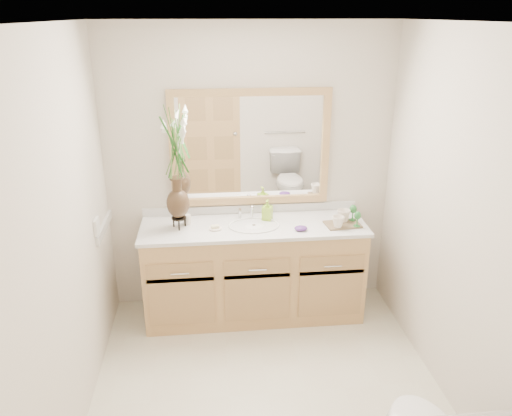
{
  "coord_description": "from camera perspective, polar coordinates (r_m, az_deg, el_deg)",
  "views": [
    {
      "loc": [
        -0.37,
        -2.7,
        2.44
      ],
      "look_at": [
        -0.02,
        0.65,
        1.12
      ],
      "focal_mm": 35.0,
      "sensor_mm": 36.0,
      "label": 1
    }
  ],
  "objects": [
    {
      "name": "switch_plate",
      "position": [
        3.85,
        -17.74,
        -2.0
      ],
      "size": [
        0.02,
        0.12,
        0.12
      ],
      "primitive_type": "cube",
      "color": "white",
      "rests_on": "wall_left"
    },
    {
      "name": "goblet_front",
      "position": [
        4.06,
        11.53,
        -0.94
      ],
      "size": [
        0.06,
        0.06,
        0.13
      ],
      "color": "#25702D",
      "rests_on": "tray"
    },
    {
      "name": "counter",
      "position": [
        4.08,
        -0.27,
        -2.14
      ],
      "size": [
        1.84,
        0.57,
        0.03
      ],
      "primitive_type": "cube",
      "color": "silver",
      "rests_on": "vanity"
    },
    {
      "name": "goblet_back",
      "position": [
        4.17,
        11.04,
        -0.22
      ],
      "size": [
        0.06,
        0.06,
        0.13
      ],
      "color": "#25702D",
      "rests_on": "tray"
    },
    {
      "name": "tumbler",
      "position": [
        4.11,
        -7.86,
        -1.31
      ],
      "size": [
        0.06,
        0.06,
        0.08
      ],
      "primitive_type": "cylinder",
      "color": "silver",
      "rests_on": "counter"
    },
    {
      "name": "soap_bottle",
      "position": [
        4.15,
        1.3,
        -0.32
      ],
      "size": [
        0.09,
        0.09,
        0.16
      ],
      "primitive_type": "imported",
      "rotation": [
        0.0,
        0.0,
        -0.41
      ],
      "color": "#92C62E",
      "rests_on": "counter"
    },
    {
      "name": "vanity",
      "position": [
        4.26,
        -0.26,
        -7.26
      ],
      "size": [
        1.8,
        0.55,
        0.8
      ],
      "color": "tan",
      "rests_on": "floor"
    },
    {
      "name": "mug_left",
      "position": [
        4.03,
        9.36,
        -1.52
      ],
      "size": [
        0.12,
        0.11,
        0.1
      ],
      "primitive_type": "imported",
      "rotation": [
        0.0,
        0.0,
        0.26
      ],
      "color": "silver",
      "rests_on": "tray"
    },
    {
      "name": "floor",
      "position": [
        3.66,
        1.43,
        -20.45
      ],
      "size": [
        2.6,
        2.6,
        0.0
      ],
      "primitive_type": "plane",
      "color": "beige",
      "rests_on": "ground"
    },
    {
      "name": "wall_front",
      "position": [
        1.91,
        7.03,
        -19.39
      ],
      "size": [
        2.4,
        0.02,
        2.4
      ],
      "primitive_type": "cube",
      "color": "silver",
      "rests_on": "floor"
    },
    {
      "name": "soap_dish",
      "position": [
        4.0,
        -4.69,
        -2.3
      ],
      "size": [
        0.1,
        0.1,
        0.03
      ],
      "color": "silver",
      "rests_on": "counter"
    },
    {
      "name": "wall_back",
      "position": [
        4.21,
        -0.67,
        4.22
      ],
      "size": [
        2.4,
        0.02,
        2.4
      ],
      "primitive_type": "cube",
      "color": "silver",
      "rests_on": "floor"
    },
    {
      "name": "wall_left",
      "position": [
        3.09,
        -21.06,
        -3.85
      ],
      "size": [
        0.02,
        2.6,
        2.4
      ],
      "primitive_type": "cube",
      "color": "silver",
      "rests_on": "floor"
    },
    {
      "name": "purple_dish",
      "position": [
        3.98,
        5.16,
        -2.32
      ],
      "size": [
        0.11,
        0.09,
        0.04
      ],
      "primitive_type": "ellipsoid",
      "rotation": [
        0.0,
        0.0,
        -0.06
      ],
      "color": "#4F2776",
      "rests_on": "counter"
    },
    {
      "name": "flower_vase",
      "position": [
        3.87,
        -9.22,
        5.88
      ],
      "size": [
        0.21,
        0.21,
        0.88
      ],
      "rotation": [
        0.0,
        0.0,
        -0.13
      ],
      "color": "black",
      "rests_on": "counter"
    },
    {
      "name": "sink",
      "position": [
        4.08,
        -0.25,
        -2.74
      ],
      "size": [
        0.38,
        0.34,
        0.23
      ],
      "color": "white",
      "rests_on": "counter"
    },
    {
      "name": "grab_bar",
      "position": [
        2.33,
        24.76,
        -20.79
      ],
      "size": [
        0.55,
        0.03,
        0.03
      ],
      "primitive_type": "cylinder",
      "rotation": [
        0.0,
        1.57,
        0.0
      ],
      "color": "silver",
      "rests_on": "wall_front"
    },
    {
      "name": "tray",
      "position": [
        4.12,
        9.87,
        -1.86
      ],
      "size": [
        0.3,
        0.21,
        0.01
      ],
      "primitive_type": "cube",
      "rotation": [
        0.0,
        0.0,
        0.1
      ],
      "color": "brown",
      "rests_on": "counter"
    },
    {
      "name": "mug_right",
      "position": [
        4.14,
        9.98,
        -0.83
      ],
      "size": [
        0.13,
        0.13,
        0.11
      ],
      "primitive_type": "imported",
      "rotation": [
        0.0,
        0.0,
        0.26
      ],
      "color": "silver",
      "rests_on": "tray"
    },
    {
      "name": "wall_right",
      "position": [
        3.36,
        22.37,
        -1.99
      ],
      "size": [
        0.02,
        2.6,
        2.4
      ],
      "primitive_type": "cube",
      "color": "silver",
      "rests_on": "floor"
    },
    {
      "name": "mirror",
      "position": [
        4.13,
        -0.65,
        6.85
      ],
      "size": [
        1.32,
        0.04,
        0.97
      ],
      "color": "white",
      "rests_on": "wall_back"
    },
    {
      "name": "ceiling",
      "position": [
        2.73,
        1.92,
        20.49
      ],
      "size": [
        2.4,
        2.6,
        0.02
      ],
      "primitive_type": "cube",
      "color": "white",
      "rests_on": "wall_back"
    }
  ]
}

